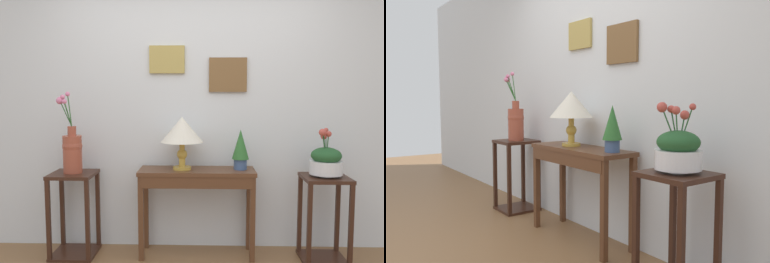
# 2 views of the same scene
# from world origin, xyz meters

# --- Properties ---
(back_wall_with_art) EXTENTS (9.00, 0.13, 2.80)m
(back_wall_with_art) POSITION_xyz_m (0.00, 1.56, 1.40)
(back_wall_with_art) COLOR silver
(back_wall_with_art) RESTS_ON ground
(console_table) EXTENTS (1.03, 0.35, 0.79)m
(console_table) POSITION_xyz_m (0.05, 1.27, 0.65)
(console_table) COLOR #56331E
(console_table) RESTS_ON ground
(table_lamp) EXTENTS (0.37, 0.37, 0.47)m
(table_lamp) POSITION_xyz_m (-0.08, 1.29, 1.13)
(table_lamp) COLOR gold
(table_lamp) RESTS_ON console_table
(potted_plant_on_console) EXTENTS (0.15, 0.15, 0.36)m
(potted_plant_on_console) POSITION_xyz_m (0.43, 1.30, 0.98)
(potted_plant_on_console) COLOR #3D5684
(potted_plant_on_console) RESTS_ON console_table
(pedestal_stand_left) EXTENTS (0.39, 0.39, 0.76)m
(pedestal_stand_left) POSITION_xyz_m (-1.06, 1.26, 0.38)
(pedestal_stand_left) COLOR #381E14
(pedestal_stand_left) RESTS_ON ground
(flower_vase_tall_left) EXTENTS (0.20, 0.20, 0.72)m
(flower_vase_tall_left) POSITION_xyz_m (-1.06, 1.26, 0.97)
(flower_vase_tall_left) COLOR #9E4733
(flower_vase_tall_left) RESTS_ON pedestal_stand_left
(pedestal_stand_right) EXTENTS (0.39, 0.39, 0.75)m
(pedestal_stand_right) POSITION_xyz_m (1.15, 1.19, 0.38)
(pedestal_stand_right) COLOR #381E14
(pedestal_stand_right) RESTS_ON ground
(planter_bowl_wide_right) EXTENTS (0.28, 0.28, 0.42)m
(planter_bowl_wide_right) POSITION_xyz_m (1.15, 1.19, 0.89)
(planter_bowl_wide_right) COLOR silver
(planter_bowl_wide_right) RESTS_ON pedestal_stand_right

